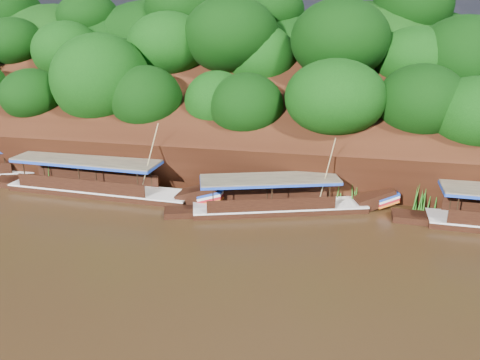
# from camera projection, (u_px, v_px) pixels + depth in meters

# --- Properties ---
(ground) EXTENTS (160.00, 160.00, 0.00)m
(ground) POSITION_uv_depth(u_px,v_px,m) (303.00, 268.00, 23.96)
(ground) COLOR black
(ground) RESTS_ON ground
(riverbank) EXTENTS (120.00, 30.06, 19.40)m
(riverbank) POSITION_uv_depth(u_px,v_px,m) (325.00, 131.00, 44.29)
(riverbank) COLOR black
(riverbank) RESTS_ON ground
(boat_1) EXTENTS (13.48, 5.96, 5.61)m
(boat_1) POSITION_uv_depth(u_px,v_px,m) (290.00, 203.00, 30.86)
(boat_1) COLOR black
(boat_1) RESTS_ON ground
(boat_2) EXTENTS (16.43, 3.13, 5.91)m
(boat_2) POSITION_uv_depth(u_px,v_px,m) (110.00, 187.00, 33.59)
(boat_2) COLOR black
(boat_2) RESTS_ON ground
(reeds) EXTENTS (48.34, 1.98, 2.03)m
(reeds) POSITION_uv_depth(u_px,v_px,m) (272.00, 186.00, 32.93)
(reeds) COLOR #29721C
(reeds) RESTS_ON ground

